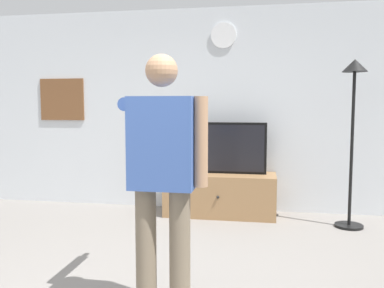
# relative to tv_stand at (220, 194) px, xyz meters

# --- Properties ---
(back_wall) EXTENTS (6.40, 0.10, 2.70)m
(back_wall) POSITION_rel_tv_stand_xyz_m (-0.18, 0.35, 1.08)
(back_wall) COLOR silver
(back_wall) RESTS_ON ground_plane
(tv_stand) EXTENTS (1.41, 0.58, 0.54)m
(tv_stand) POSITION_rel_tv_stand_xyz_m (0.00, 0.00, 0.00)
(tv_stand) COLOR #997047
(tv_stand) RESTS_ON ground_plane
(television) EXTENTS (1.16, 0.07, 0.66)m
(television) POSITION_rel_tv_stand_xyz_m (-0.00, 0.05, 0.60)
(television) COLOR black
(television) RESTS_ON tv_stand
(wall_clock) EXTENTS (0.33, 0.03, 0.33)m
(wall_clock) POSITION_rel_tv_stand_xyz_m (-0.00, 0.29, 2.06)
(wall_clock) COLOR white
(framed_picture) EXTENTS (0.65, 0.04, 0.59)m
(framed_picture) POSITION_rel_tv_stand_xyz_m (-2.31, 0.30, 1.23)
(framed_picture) COLOR brown
(floor_lamp) EXTENTS (0.32, 0.32, 1.93)m
(floor_lamp) POSITION_rel_tv_stand_xyz_m (1.53, -0.28, 1.11)
(floor_lamp) COLOR black
(floor_lamp) RESTS_ON ground_plane
(person_standing_nearer_lamp) EXTENTS (0.60, 0.78, 1.74)m
(person_standing_nearer_lamp) POSITION_rel_tv_stand_xyz_m (-0.12, -2.55, 0.72)
(person_standing_nearer_lamp) COLOR #7A6B56
(person_standing_nearer_lamp) RESTS_ON ground_plane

